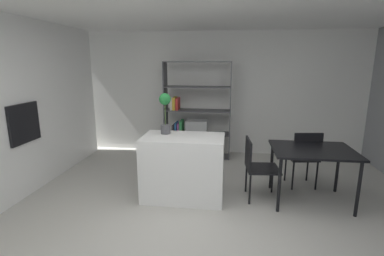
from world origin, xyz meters
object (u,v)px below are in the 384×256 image
(potted_plant_on_island, at_px, (165,110))
(dining_table, at_px, (313,155))
(open_bookshelf, at_px, (194,115))
(kitchen_island, at_px, (183,167))
(built_in_oven, at_px, (24,123))
(dining_chair_island_side, at_px, (256,163))
(dining_chair_far, at_px, (304,154))

(potted_plant_on_island, relative_size, dining_table, 0.54)
(open_bookshelf, bearing_deg, kitchen_island, -87.63)
(built_in_oven, relative_size, dining_chair_island_side, 0.67)
(built_in_oven, relative_size, dining_chair_far, 0.65)
(dining_table, xyz_separation_m, dining_chair_far, (0.01, 0.46, -0.14))
(potted_plant_on_island, relative_size, open_bookshelf, 0.30)
(open_bookshelf, relative_size, dining_chair_far, 2.14)
(kitchen_island, height_order, dining_table, kitchen_island)
(open_bookshelf, xyz_separation_m, dining_table, (1.88, -1.80, -0.18))
(kitchen_island, height_order, open_bookshelf, open_bookshelf)
(built_in_oven, height_order, kitchen_island, built_in_oven)
(dining_table, bearing_deg, open_bookshelf, 136.29)
(kitchen_island, distance_m, dining_chair_far, 1.90)
(built_in_oven, height_order, dining_chair_far, built_in_oven)
(open_bookshelf, height_order, dining_chair_island_side, open_bookshelf)
(open_bookshelf, bearing_deg, dining_chair_island_side, -58.31)
(dining_table, relative_size, dining_chair_island_side, 1.24)
(potted_plant_on_island, height_order, dining_chair_island_side, potted_plant_on_island)
(dining_chair_island_side, distance_m, dining_chair_far, 0.91)
(built_in_oven, height_order, dining_table, built_in_oven)
(potted_plant_on_island, bearing_deg, dining_table, -0.93)
(kitchen_island, relative_size, dining_chair_island_side, 1.30)
(kitchen_island, bearing_deg, built_in_oven, -175.15)
(open_bookshelf, height_order, dining_chair_far, open_bookshelf)
(dining_table, distance_m, dining_chair_island_side, 0.78)
(potted_plant_on_island, xyz_separation_m, dining_table, (2.09, -0.03, -0.58))
(kitchen_island, xyz_separation_m, dining_chair_island_side, (1.04, 0.10, 0.07))
(potted_plant_on_island, relative_size, dining_chair_far, 0.65)
(kitchen_island, xyz_separation_m, dining_table, (1.80, 0.10, 0.24))
(built_in_oven, bearing_deg, potted_plant_on_island, 9.41)
(dining_chair_island_side, bearing_deg, dining_chair_far, -63.76)
(dining_chair_far, bearing_deg, kitchen_island, 9.28)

